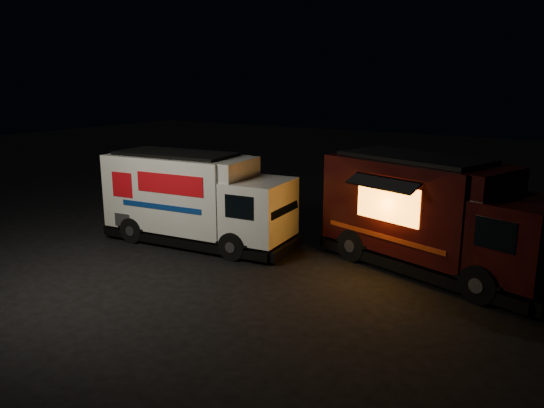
{
  "coord_description": "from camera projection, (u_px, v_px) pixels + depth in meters",
  "views": [
    {
      "loc": [
        8.87,
        -11.28,
        5.2
      ],
      "look_at": [
        0.37,
        2.0,
        1.48
      ],
      "focal_mm": 35.0,
      "sensor_mm": 36.0,
      "label": 1
    }
  ],
  "objects": [
    {
      "name": "ground",
      "position": [
        223.0,
        266.0,
        15.1
      ],
      "size": [
        80.0,
        80.0,
        0.0
      ],
      "primitive_type": "plane",
      "color": "black",
      "rests_on": "ground"
    },
    {
      "name": "white_truck",
      "position": [
        199.0,
        199.0,
        16.97
      ],
      "size": [
        6.63,
        2.83,
        2.92
      ],
      "primitive_type": null,
      "rotation": [
        0.0,
        0.0,
        0.1
      ],
      "color": "white",
      "rests_on": "ground"
    },
    {
      "name": "red_truck",
      "position": [
        439.0,
        216.0,
        14.4
      ],
      "size": [
        7.19,
        4.4,
        3.15
      ],
      "primitive_type": null,
      "rotation": [
        0.0,
        0.0,
        -0.3
      ],
      "color": "#360E09",
      "rests_on": "ground"
    }
  ]
}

